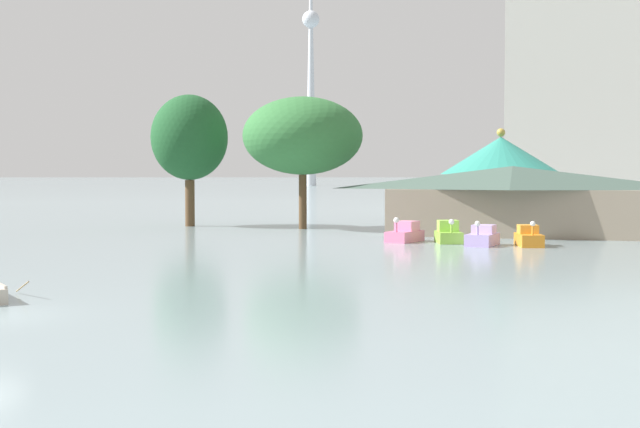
{
  "coord_description": "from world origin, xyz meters",
  "views": [
    {
      "loc": [
        16.94,
        -21.92,
        4.39
      ],
      "look_at": [
        4.87,
        21.85,
        2.22
      ],
      "focal_mm": 47.62,
      "sensor_mm": 36.0,
      "label": 1
    }
  ],
  "objects_px": {
    "pedal_boat_lavender": "(483,237)",
    "pedal_boat_orange": "(529,238)",
    "pedal_boat_pink": "(405,233)",
    "shoreline_tree_tall_left": "(189,138)",
    "shoreline_tree_mid": "(303,136)",
    "background_building_block": "(623,96)",
    "distant_broadcast_tower": "(311,44)",
    "boathouse": "(512,199)",
    "pedal_boat_lime": "(448,234)",
    "green_roof_pavilion": "(501,176)"
  },
  "relations": [
    {
      "from": "pedal_boat_lavender",
      "to": "pedal_boat_orange",
      "type": "xyz_separation_m",
      "value": [
        2.73,
        0.32,
        0.01
      ]
    },
    {
      "from": "pedal_boat_pink",
      "to": "pedal_boat_lavender",
      "type": "distance_m",
      "value": 5.33
    },
    {
      "from": "shoreline_tree_tall_left",
      "to": "shoreline_tree_mid",
      "type": "relative_size",
      "value": 1.05
    },
    {
      "from": "pedal_boat_lavender",
      "to": "background_building_block",
      "type": "bearing_deg",
      "value": 177.21
    },
    {
      "from": "pedal_boat_pink",
      "to": "distant_broadcast_tower",
      "type": "distance_m",
      "value": 264.07
    },
    {
      "from": "pedal_boat_pink",
      "to": "shoreline_tree_tall_left",
      "type": "xyz_separation_m",
      "value": [
        -20.07,
        11.22,
        6.83
      ]
    },
    {
      "from": "pedal_boat_orange",
      "to": "distant_broadcast_tower",
      "type": "bearing_deg",
      "value": -173.72
    },
    {
      "from": "boathouse",
      "to": "shoreline_tree_tall_left",
      "type": "height_order",
      "value": "shoreline_tree_tall_left"
    },
    {
      "from": "shoreline_tree_mid",
      "to": "background_building_block",
      "type": "xyz_separation_m",
      "value": [
        26.73,
        38.89,
        5.87
      ]
    },
    {
      "from": "boathouse",
      "to": "distant_broadcast_tower",
      "type": "distance_m",
      "value": 259.18
    },
    {
      "from": "pedal_boat_pink",
      "to": "boathouse",
      "type": "distance_m",
      "value": 9.67
    },
    {
      "from": "pedal_boat_pink",
      "to": "pedal_boat_lime",
      "type": "relative_size",
      "value": 1.2
    },
    {
      "from": "pedal_boat_lime",
      "to": "shoreline_tree_mid",
      "type": "distance_m",
      "value": 17.94
    },
    {
      "from": "shoreline_tree_tall_left",
      "to": "background_building_block",
      "type": "xyz_separation_m",
      "value": [
        36.83,
        38.01,
        5.87
      ]
    },
    {
      "from": "pedal_boat_pink",
      "to": "boathouse",
      "type": "bearing_deg",
      "value": 153.86
    },
    {
      "from": "pedal_boat_orange",
      "to": "shoreline_tree_tall_left",
      "type": "xyz_separation_m",
      "value": [
        -27.86,
        12.56,
        6.84
      ]
    },
    {
      "from": "pedal_boat_orange",
      "to": "shoreline_tree_tall_left",
      "type": "distance_m",
      "value": 31.32
    },
    {
      "from": "distant_broadcast_tower",
      "to": "pedal_boat_orange",
      "type": "bearing_deg",
      "value": -71.09
    },
    {
      "from": "background_building_block",
      "to": "pedal_boat_pink",
      "type": "bearing_deg",
      "value": -108.8
    },
    {
      "from": "shoreline_tree_tall_left",
      "to": "distant_broadcast_tower",
      "type": "height_order",
      "value": "distant_broadcast_tower"
    },
    {
      "from": "green_roof_pavilion",
      "to": "pedal_boat_lime",
      "type": "bearing_deg",
      "value": -96.74
    },
    {
      "from": "shoreline_tree_tall_left",
      "to": "pedal_boat_orange",
      "type": "bearing_deg",
      "value": -24.27
    },
    {
      "from": "shoreline_tree_tall_left",
      "to": "pedal_boat_lime",
      "type": "bearing_deg",
      "value": -26.61
    },
    {
      "from": "pedal_boat_lavender",
      "to": "green_roof_pavilion",
      "type": "bearing_deg",
      "value": -169.51
    },
    {
      "from": "pedal_boat_pink",
      "to": "shoreline_tree_mid",
      "type": "height_order",
      "value": "shoreline_tree_mid"
    },
    {
      "from": "pedal_boat_lime",
      "to": "pedal_boat_lavender",
      "type": "xyz_separation_m",
      "value": [
        2.25,
        -1.41,
        -0.06
      ]
    },
    {
      "from": "green_roof_pavilion",
      "to": "distant_broadcast_tower",
      "type": "xyz_separation_m",
      "value": [
        -82.31,
        229.47,
        47.57
      ]
    },
    {
      "from": "boathouse",
      "to": "background_building_block",
      "type": "xyz_separation_m",
      "value": [
        10.35,
        42.29,
        10.65
      ]
    },
    {
      "from": "pedal_boat_pink",
      "to": "shoreline_tree_mid",
      "type": "distance_m",
      "value": 15.91
    },
    {
      "from": "background_building_block",
      "to": "pedal_boat_orange",
      "type": "bearing_deg",
      "value": -100.06
    },
    {
      "from": "pedal_boat_orange",
      "to": "shoreline_tree_mid",
      "type": "bearing_deg",
      "value": -135.96
    },
    {
      "from": "pedal_boat_pink",
      "to": "distant_broadcast_tower",
      "type": "relative_size",
      "value": 0.03
    },
    {
      "from": "pedal_boat_orange",
      "to": "shoreline_tree_tall_left",
      "type": "bearing_deg",
      "value": -126.9
    },
    {
      "from": "pedal_boat_pink",
      "to": "boathouse",
      "type": "height_order",
      "value": "boathouse"
    },
    {
      "from": "pedal_boat_orange",
      "to": "pedal_boat_lime",
      "type": "bearing_deg",
      "value": -115.03
    },
    {
      "from": "boathouse",
      "to": "pedal_boat_pink",
      "type": "bearing_deg",
      "value": -132.73
    },
    {
      "from": "pedal_boat_lavender",
      "to": "pedal_boat_orange",
      "type": "bearing_deg",
      "value": 106.85
    },
    {
      "from": "pedal_boat_lavender",
      "to": "shoreline_tree_mid",
      "type": "relative_size",
      "value": 0.29
    },
    {
      "from": "shoreline_tree_mid",
      "to": "pedal_boat_pink",
      "type": "bearing_deg",
      "value": -46.05
    },
    {
      "from": "pedal_boat_orange",
      "to": "boathouse",
      "type": "xyz_separation_m",
      "value": [
        -1.38,
        8.28,
        2.06
      ]
    },
    {
      "from": "boathouse",
      "to": "background_building_block",
      "type": "bearing_deg",
      "value": 76.25
    },
    {
      "from": "pedal_boat_lavender",
      "to": "green_roof_pavilion",
      "type": "height_order",
      "value": "green_roof_pavilion"
    },
    {
      "from": "pedal_boat_pink",
      "to": "pedal_boat_lime",
      "type": "bearing_deg",
      "value": 101.67
    },
    {
      "from": "background_building_block",
      "to": "pedal_boat_lime",
      "type": "bearing_deg",
      "value": -105.74
    },
    {
      "from": "boathouse",
      "to": "shoreline_tree_tall_left",
      "type": "distance_m",
      "value": 27.25
    },
    {
      "from": "shoreline_tree_mid",
      "to": "background_building_block",
      "type": "distance_m",
      "value": 47.56
    },
    {
      "from": "pedal_boat_lavender",
      "to": "pedal_boat_orange",
      "type": "relative_size",
      "value": 1.01
    },
    {
      "from": "pedal_boat_pink",
      "to": "background_building_block",
      "type": "height_order",
      "value": "background_building_block"
    },
    {
      "from": "pedal_boat_lime",
      "to": "green_roof_pavilion",
      "type": "distance_m",
      "value": 18.49
    },
    {
      "from": "green_roof_pavilion",
      "to": "background_building_block",
      "type": "xyz_separation_m",
      "value": [
        11.81,
        31.47,
        9.03
      ]
    }
  ]
}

